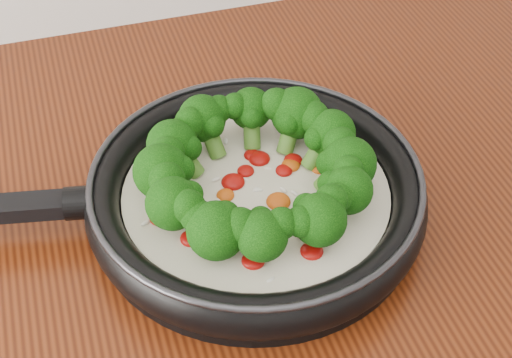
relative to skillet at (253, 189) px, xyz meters
name	(u,v)px	position (x,y,z in m)	size (l,w,h in m)	color
skillet	(253,189)	(0.00, 0.00, 0.00)	(0.54, 0.39, 0.09)	black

